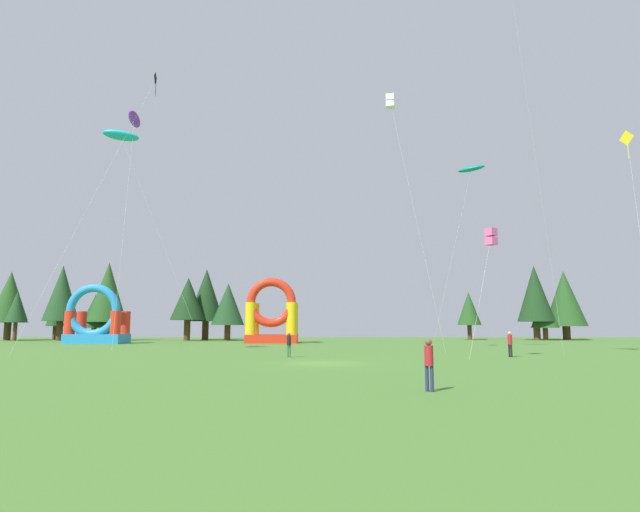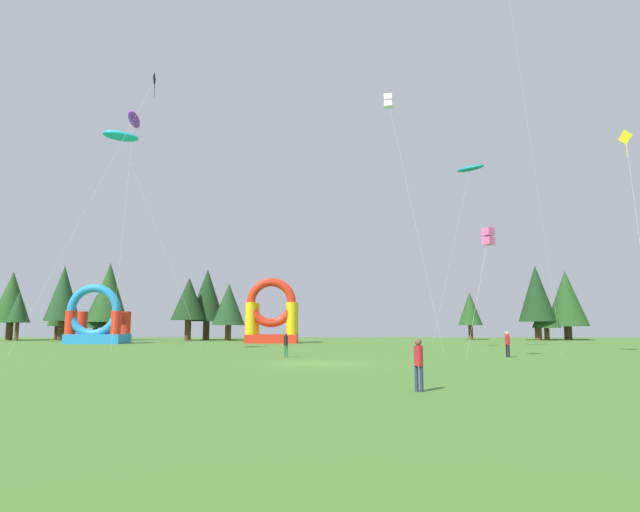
% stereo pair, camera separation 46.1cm
% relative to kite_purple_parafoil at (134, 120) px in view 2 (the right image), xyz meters
% --- Properties ---
extents(ground_plane, '(120.00, 120.00, 0.00)m').
position_rel_kite_purple_parafoil_xyz_m(ground_plane, '(18.60, -21.07, -22.31)').
color(ground_plane, '#47752D').
extents(kite_purple_parafoil, '(2.23, 7.83, 23.03)m').
position_rel_kite_purple_parafoil_xyz_m(kite_purple_parafoil, '(0.00, 0.00, 0.00)').
color(kite_purple_parafoil, purple).
rests_on(kite_purple_parafoil, ground_plane).
extents(kite_cyan_parafoil, '(9.95, 2.83, 21.14)m').
position_rel_kite_purple_parafoil_xyz_m(kite_cyan_parafoil, '(-1.02, -0.61, -1.91)').
color(kite_cyan_parafoil, '#19B7CC').
rests_on(kite_cyan_parafoil, ground_plane).
extents(kite_pink_box, '(2.51, 1.87, 8.26)m').
position_rel_kite_purple_parafoil_xyz_m(kite_pink_box, '(29.45, -16.64, -14.61)').
color(kite_pink_box, '#EA599E').
rests_on(kite_pink_box, ground_plane).
extents(kite_teal_parafoil, '(4.83, 2.98, 16.45)m').
position_rel_kite_purple_parafoil_xyz_m(kite_teal_parafoil, '(32.09, -3.97, -6.27)').
color(kite_teal_parafoil, '#0C7F7A').
rests_on(kite_teal_parafoil, ground_plane).
extents(kite_white_box, '(4.08, 1.19, 20.50)m').
position_rel_kite_purple_parafoil_xyz_m(kite_white_box, '(24.11, -9.58, -2.40)').
color(kite_white_box, white).
rests_on(kite_white_box, ground_plane).
extents(kite_black_diamond, '(6.63, 8.74, 24.18)m').
position_rel_kite_purple_parafoil_xyz_m(kite_black_diamond, '(3.81, -5.85, 1.00)').
color(kite_black_diamond, black).
rests_on(kite_black_diamond, ground_plane).
extents(kite_yellow_diamond, '(1.40, 3.55, 15.79)m').
position_rel_kite_purple_parafoil_xyz_m(kite_yellow_diamond, '(40.61, -13.60, -7.16)').
color(kite_yellow_diamond, yellow).
rests_on(kite_yellow_diamond, ground_plane).
extents(person_left_edge, '(0.38, 0.38, 1.65)m').
position_rel_kite_purple_parafoil_xyz_m(person_left_edge, '(21.89, -33.19, -21.33)').
color(person_left_edge, navy).
rests_on(person_left_edge, ground_plane).
extents(person_near_camera, '(0.34, 0.34, 1.57)m').
position_rel_kite_purple_parafoil_xyz_m(person_near_camera, '(16.42, -15.68, -21.38)').
color(person_near_camera, '#33723F').
rests_on(person_near_camera, ground_plane).
extents(person_midfield, '(0.40, 0.40, 1.66)m').
position_rel_kite_purple_parafoil_xyz_m(person_midfield, '(30.79, -15.44, -21.32)').
color(person_midfield, black).
rests_on(person_midfield, ground_plane).
extents(inflatable_yellow_castle, '(5.87, 4.40, 7.42)m').
position_rel_kite_purple_parafoil_xyz_m(inflatable_yellow_castle, '(12.89, 10.91, -19.53)').
color(inflatable_yellow_castle, red).
rests_on(inflatable_yellow_castle, ground_plane).
extents(inflatable_red_slide, '(6.15, 4.01, 6.57)m').
position_rel_kite_purple_parafoil_xyz_m(inflatable_red_slide, '(-6.50, 8.90, -20.07)').
color(inflatable_red_slide, '#268CD8').
rests_on(inflatable_red_slide, ground_plane).
extents(tree_row_0, '(4.89, 4.89, 9.31)m').
position_rel_kite_purple_parafoil_xyz_m(tree_row_0, '(-23.64, 21.50, -16.51)').
color(tree_row_0, '#4C331E').
rests_on(tree_row_0, ground_plane).
extents(tree_row_1, '(2.70, 2.70, 6.53)m').
position_rel_kite_purple_parafoil_xyz_m(tree_row_1, '(-21.65, 19.81, -17.90)').
color(tree_row_1, '#4C331E').
rests_on(tree_row_1, ground_plane).
extents(tree_row_2, '(2.41, 2.41, 6.16)m').
position_rel_kite_purple_parafoil_xyz_m(tree_row_2, '(-18.68, 24.24, -18.33)').
color(tree_row_2, '#4C331E').
rests_on(tree_row_2, ground_plane).
extents(tree_row_3, '(4.54, 4.54, 9.99)m').
position_rel_kite_purple_parafoil_xyz_m(tree_row_3, '(-16.05, 20.33, -16.08)').
color(tree_row_3, '#4C331E').
rests_on(tree_row_3, ground_plane).
extents(tree_row_4, '(3.54, 3.54, 6.11)m').
position_rel_kite_purple_parafoil_xyz_m(tree_row_4, '(-11.55, 20.42, -18.45)').
color(tree_row_4, '#4C331E').
rests_on(tree_row_4, ground_plane).
extents(tree_row_5, '(5.03, 5.03, 10.41)m').
position_rel_kite_purple_parafoil_xyz_m(tree_row_5, '(-9.91, 20.34, -15.93)').
color(tree_row_5, '#4C331E').
rests_on(tree_row_5, ground_plane).
extents(tree_row_6, '(4.63, 4.63, 8.41)m').
position_rel_kite_purple_parafoil_xyz_m(tree_row_6, '(0.71, 20.82, -16.81)').
color(tree_row_6, '#4C331E').
rests_on(tree_row_6, ground_plane).
extents(tree_row_7, '(4.99, 4.99, 9.84)m').
position_rel_kite_purple_parafoil_xyz_m(tree_row_7, '(2.57, 23.46, -16.16)').
color(tree_row_7, '#4C331E').
rests_on(tree_row_7, ground_plane).
extents(tree_row_8, '(4.41, 4.41, 7.61)m').
position_rel_kite_purple_parafoil_xyz_m(tree_row_8, '(6.11, 20.72, -17.53)').
color(tree_row_8, '#4C331E').
rests_on(tree_row_8, ground_plane).
extents(tree_row_9, '(3.33, 3.33, 6.72)m').
position_rel_kite_purple_parafoil_xyz_m(tree_row_9, '(39.52, 24.89, -17.98)').
color(tree_row_9, '#4C331E').
rests_on(tree_row_9, ground_plane).
extents(tree_row_10, '(4.93, 4.93, 10.27)m').
position_rel_kite_purple_parafoil_xyz_m(tree_row_10, '(48.26, 23.07, -15.97)').
color(tree_row_10, '#4C331E').
rests_on(tree_row_10, ground_plane).
extents(tree_row_11, '(3.70, 3.70, 6.37)m').
position_rel_kite_purple_parafoil_xyz_m(tree_row_11, '(49.29, 22.73, -18.33)').
color(tree_row_11, '#4C331E').
rests_on(tree_row_11, ground_plane).
extents(tree_row_12, '(5.63, 5.63, 9.59)m').
position_rel_kite_purple_parafoil_xyz_m(tree_row_12, '(52.60, 23.65, -16.61)').
color(tree_row_12, '#4C331E').
rests_on(tree_row_12, ground_plane).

